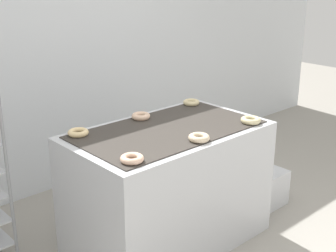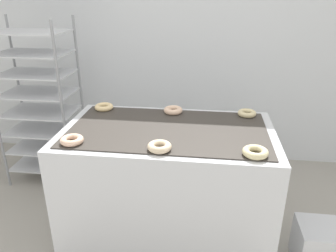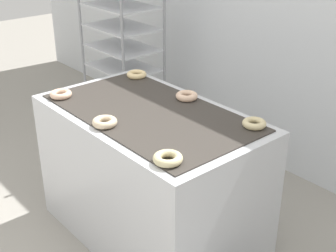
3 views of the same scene
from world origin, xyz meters
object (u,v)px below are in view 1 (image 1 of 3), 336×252
object	(u,v)px
donut_far_center	(141,116)
donut_far_right	(191,102)
donut_near_center	(199,138)
donut_far_left	(78,132)
glaze_bin	(267,187)
donut_near_right	(251,120)
donut_near_left	(132,159)
fryer_machine	(168,187)

from	to	relation	value
donut_far_center	donut_far_right	distance (m)	0.56
donut_near_center	donut_far_left	size ratio (longest dim) A/B	1.00
glaze_bin	donut_far_center	bearing A→B (deg)	156.76
donut_near_right	donut_far_right	xyz separation A→B (m)	(0.01, 0.64, -0.00)
glaze_bin	donut_far_left	xyz separation A→B (m)	(-1.63, 0.47, 0.79)
donut_far_left	donut_near_left	bearing A→B (deg)	-90.96
fryer_machine	donut_far_right	xyz separation A→B (m)	(0.56, 0.32, 0.49)
glaze_bin	donut_near_right	bearing A→B (deg)	-161.68
glaze_bin	donut_far_center	distance (m)	1.41
donut_near_center	donut_far_center	distance (m)	0.63
donut_near_right	donut_far_center	bearing A→B (deg)	130.82
donut_near_left	donut_far_right	world-z (taller)	same
glaze_bin	donut_near_center	xyz separation A→B (m)	(-1.08, -0.17, 0.79)
donut_near_left	donut_near_right	bearing A→B (deg)	-1.08
fryer_machine	glaze_bin	size ratio (longest dim) A/B	4.52
fryer_machine	donut_near_right	world-z (taller)	donut_near_right
donut_near_left	donut_near_center	size ratio (longest dim) A/B	0.99
donut_far_left	donut_far_right	bearing A→B (deg)	0.11
donut_near_left	donut_near_center	xyz separation A→B (m)	(0.56, -0.02, 0.00)
donut_near_center	donut_far_center	size ratio (longest dim) A/B	1.01
donut_near_left	donut_far_center	distance (m)	0.83
donut_near_left	donut_near_right	xyz separation A→B (m)	(1.11, -0.02, 0.00)
donut_near_left	donut_far_center	size ratio (longest dim) A/B	1.00
donut_far_left	fryer_machine	bearing A→B (deg)	-29.95
glaze_bin	donut_near_center	world-z (taller)	donut_near_center
donut_near_center	donut_near_left	bearing A→B (deg)	177.68
donut_far_center	donut_far_right	bearing A→B (deg)	1.10
donut_far_left	donut_far_center	size ratio (longest dim) A/B	1.01
donut_near_center	donut_near_right	bearing A→B (deg)	0.15
glaze_bin	fryer_machine	bearing A→B (deg)	172.19
donut_near_right	donut_far_left	distance (m)	1.28
fryer_machine	donut_near_right	distance (m)	0.80
glaze_bin	donut_far_left	bearing A→B (deg)	163.98
fryer_machine	glaze_bin	bearing A→B (deg)	-7.81
fryer_machine	donut_far_right	world-z (taller)	donut_far_right
donut_near_left	donut_near_center	bearing A→B (deg)	-2.32
donut_far_left	donut_far_center	distance (m)	0.56
fryer_machine	glaze_bin	world-z (taller)	fryer_machine
fryer_machine	donut_near_center	xyz separation A→B (m)	(-0.01, -0.32, 0.49)
donut_near_left	donut_far_right	bearing A→B (deg)	28.88
donut_near_right	donut_far_left	xyz separation A→B (m)	(-1.10, 0.64, -0.00)
donut_far_center	donut_far_right	xyz separation A→B (m)	(0.56, 0.01, -0.00)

